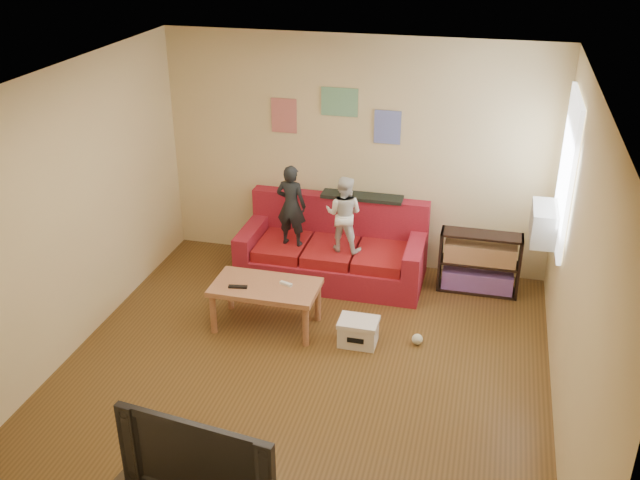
% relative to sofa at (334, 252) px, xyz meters
% --- Properties ---
extents(room_shell, '(4.52, 5.02, 2.72)m').
position_rel_sofa_xyz_m(room_shell, '(0.15, -2.04, 1.04)').
color(room_shell, brown).
rests_on(room_shell, ground).
extents(sofa, '(2.09, 0.96, 0.92)m').
position_rel_sofa_xyz_m(sofa, '(0.00, 0.00, 0.00)').
color(sofa, maroon).
rests_on(sofa, ground).
extents(child_a, '(0.36, 0.26, 0.94)m').
position_rel_sofa_xyz_m(child_a, '(-0.45, -0.17, 0.60)').
color(child_a, black).
rests_on(child_a, sofa).
extents(child_b, '(0.45, 0.37, 0.87)m').
position_rel_sofa_xyz_m(child_b, '(0.15, -0.17, 0.56)').
color(child_b, white).
rests_on(child_b, sofa).
extents(coffee_table, '(1.08, 0.59, 0.48)m').
position_rel_sofa_xyz_m(coffee_table, '(-0.42, -1.24, 0.11)').
color(coffee_table, '#B7754D').
rests_on(coffee_table, ground).
extents(remote, '(0.20, 0.08, 0.02)m').
position_rel_sofa_xyz_m(remote, '(-0.67, -1.36, 0.19)').
color(remote, black).
rests_on(remote, coffee_table).
extents(game_controller, '(0.14, 0.08, 0.03)m').
position_rel_sofa_xyz_m(game_controller, '(-0.22, -1.19, 0.19)').
color(game_controller, white).
rests_on(game_controller, coffee_table).
extents(bookshelf, '(0.88, 0.27, 0.71)m').
position_rel_sofa_xyz_m(bookshelf, '(1.65, 0.04, 0.01)').
color(bookshelf, black).
rests_on(bookshelf, ground).
extents(window, '(0.04, 1.08, 1.48)m').
position_rel_sofa_xyz_m(window, '(2.37, -0.39, 1.33)').
color(window, white).
rests_on(window, room_shell).
extents(ac_unit, '(0.28, 0.55, 0.35)m').
position_rel_sofa_xyz_m(ac_unit, '(2.25, -0.39, 0.77)').
color(ac_unit, '#B7B2A3').
rests_on(ac_unit, window).
extents(artwork_left, '(0.30, 0.01, 0.40)m').
position_rel_sofa_xyz_m(artwork_left, '(-0.70, 0.45, 1.44)').
color(artwork_left, '#D87266').
rests_on(artwork_left, room_shell).
extents(artwork_center, '(0.42, 0.01, 0.32)m').
position_rel_sofa_xyz_m(artwork_center, '(-0.05, 0.45, 1.64)').
color(artwork_center, '#72B27F').
rests_on(artwork_center, room_shell).
extents(artwork_right, '(0.30, 0.01, 0.38)m').
position_rel_sofa_xyz_m(artwork_right, '(0.50, 0.45, 1.39)').
color(artwork_right, '#727FCC').
rests_on(artwork_right, room_shell).
extents(file_box, '(0.39, 0.29, 0.27)m').
position_rel_sofa_xyz_m(file_box, '(0.56, -1.33, -0.17)').
color(file_box, white).
rests_on(file_box, ground).
extents(television, '(1.11, 0.28, 0.63)m').
position_rel_sofa_xyz_m(television, '(0.06, -3.94, 0.48)').
color(television, black).
rests_on(television, tv_stand).
extents(tissue, '(0.13, 0.13, 0.11)m').
position_rel_sofa_xyz_m(tissue, '(1.13, -1.20, -0.25)').
color(tissue, beige).
rests_on(tissue, ground).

